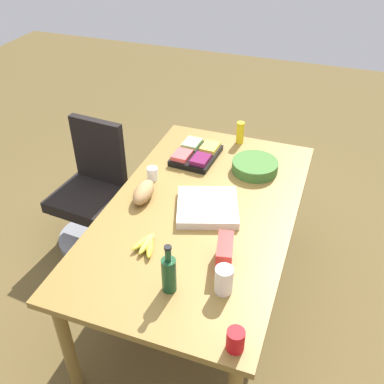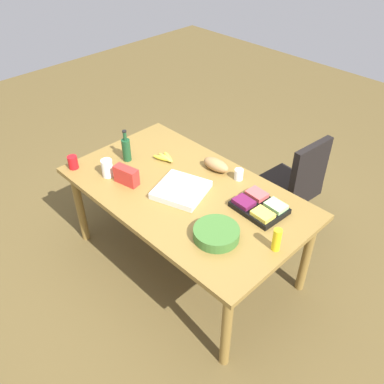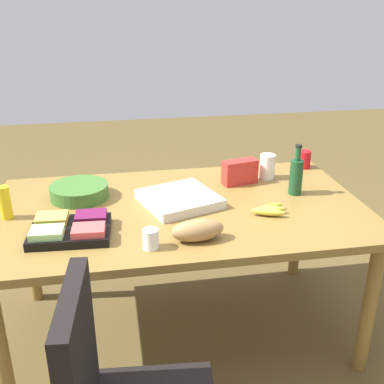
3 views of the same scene
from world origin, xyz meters
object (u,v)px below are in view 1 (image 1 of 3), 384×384
at_px(red_solo_cup, 235,340).
at_px(fruit_platter, 196,154).
at_px(salad_bowl, 255,166).
at_px(mustard_bottle, 240,133).
at_px(conference_table, 201,219).
at_px(office_chair, 92,199).
at_px(pizza_box, 208,207).
at_px(wine_bottle, 169,273).
at_px(mayo_jar, 224,280).
at_px(bread_loaf, 144,192).
at_px(paper_cup, 152,174).
at_px(chip_bag_red, 225,253).
at_px(banana_bunch, 147,244).

bearing_deg(red_solo_cup, fruit_platter, -154.67).
xyz_separation_m(salad_bowl, mustard_bottle, (-0.34, -0.19, 0.05)).
relative_size(conference_table, office_chair, 1.94).
relative_size(conference_table, pizza_box, 5.33).
bearing_deg(wine_bottle, mayo_jar, 107.05).
relative_size(pizza_box, bread_loaf, 1.50).
bearing_deg(mustard_bottle, red_solo_cup, 14.01).
relative_size(paper_cup, red_solo_cup, 0.82).
distance_m(office_chair, wine_bottle, 1.53).
bearing_deg(pizza_box, chip_bag_red, 10.43).
height_order(wine_bottle, red_solo_cup, wine_bottle).
bearing_deg(banana_bunch, chip_bag_red, 94.26).
relative_size(fruit_platter, paper_cup, 4.17).
bearing_deg(mayo_jar, red_solo_cup, 25.21).
height_order(banana_bunch, paper_cup, paper_cup).
relative_size(office_chair, paper_cup, 10.98).
distance_m(banana_bunch, red_solo_cup, 0.76).
height_order(wine_bottle, banana_bunch, wine_bottle).
height_order(office_chair, pizza_box, office_chair).
relative_size(wine_bottle, red_solo_cup, 2.56).
distance_m(banana_bunch, mayo_jar, 0.50).
bearing_deg(red_solo_cup, wine_bottle, -118.81).
bearing_deg(mustard_bottle, banana_bunch, -8.18).
relative_size(wine_bottle, pizza_box, 0.78).
bearing_deg(paper_cup, red_solo_cup, 38.81).
distance_m(salad_bowl, paper_cup, 0.70).
height_order(conference_table, mustard_bottle, mustard_bottle).
xyz_separation_m(salad_bowl, mayo_jar, (1.09, 0.10, 0.04)).
relative_size(office_chair, mustard_bottle, 5.89).
bearing_deg(chip_bag_red, conference_table, -146.28).
bearing_deg(pizza_box, salad_bowl, 143.18).
bearing_deg(office_chair, mustard_bottle, 117.89).
xyz_separation_m(fruit_platter, chip_bag_red, (0.93, 0.48, 0.04)).
relative_size(conference_table, red_solo_cup, 17.43).
bearing_deg(conference_table, fruit_platter, -157.98).
bearing_deg(bread_loaf, banana_bunch, 26.57).
height_order(fruit_platter, chip_bag_red, chip_bag_red).
xyz_separation_m(conference_table, chip_bag_red, (0.39, 0.26, 0.15)).
xyz_separation_m(fruit_platter, red_solo_cup, (1.41, 0.67, 0.02)).
bearing_deg(mustard_bottle, pizza_box, 1.71).
relative_size(pizza_box, fruit_platter, 0.96).
xyz_separation_m(mustard_bottle, mayo_jar, (1.43, 0.29, -0.01)).
distance_m(wine_bottle, bread_loaf, 0.76).
xyz_separation_m(mustard_bottle, paper_cup, (0.67, -0.42, -0.04)).
relative_size(mayo_jar, chip_bag_red, 0.74).
height_order(office_chair, bread_loaf, office_chair).
height_order(pizza_box, fruit_platter, fruit_platter).
relative_size(bread_loaf, mayo_jar, 1.62).
distance_m(conference_table, banana_bunch, 0.46).
height_order(salad_bowl, red_solo_cup, red_solo_cup).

